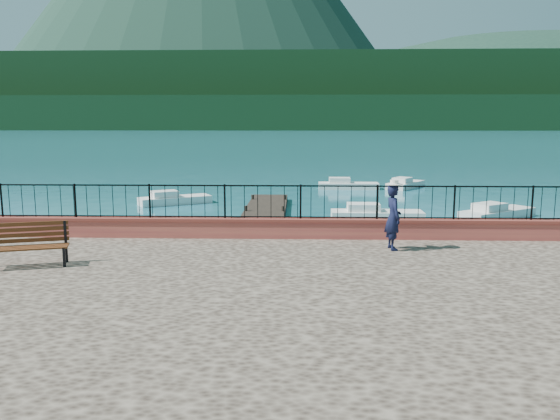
# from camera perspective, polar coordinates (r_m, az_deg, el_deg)

# --- Properties ---
(ground) EXTENTS (2000.00, 2000.00, 0.00)m
(ground) POSITION_cam_1_polar(r_m,az_deg,el_deg) (12.73, 3.54, -11.76)
(ground) COLOR #19596B
(ground) RESTS_ON ground
(parapet) EXTENTS (28.00, 0.46, 0.58)m
(parapet) POSITION_cam_1_polar(r_m,az_deg,el_deg) (15.89, 3.23, -1.92)
(parapet) COLOR #C35B46
(parapet) RESTS_ON promenade
(railing) EXTENTS (27.00, 0.05, 0.95)m
(railing) POSITION_cam_1_polar(r_m,az_deg,el_deg) (15.76, 3.26, 0.81)
(railing) COLOR black
(railing) RESTS_ON parapet
(dock) EXTENTS (2.00, 16.00, 0.30)m
(dock) POSITION_cam_1_polar(r_m,az_deg,el_deg) (24.34, -1.94, -1.21)
(dock) COLOR #2D231C
(dock) RESTS_ON ground
(far_forest) EXTENTS (900.00, 60.00, 18.00)m
(far_forest) POSITION_cam_1_polar(r_m,az_deg,el_deg) (311.92, 2.02, 10.04)
(far_forest) COLOR black
(far_forest) RESTS_ON ground
(foothills) EXTENTS (900.00, 120.00, 44.00)m
(foothills) POSITION_cam_1_polar(r_m,az_deg,el_deg) (372.30, 2.02, 11.90)
(foothills) COLOR black
(foothills) RESTS_ON ground
(companion_hill) EXTENTS (448.00, 384.00, 180.00)m
(companion_hill) POSITION_cam_1_polar(r_m,az_deg,el_deg) (612.89, 23.24, 8.06)
(companion_hill) COLOR #142D23
(companion_hill) RESTS_ON ground
(park_bench) EXTENTS (1.91, 1.09, 1.01)m
(park_bench) POSITION_cam_1_polar(r_m,az_deg,el_deg) (14.10, -24.87, -4.16)
(park_bench) COLOR black
(park_bench) RESTS_ON promenade
(person) EXTENTS (0.51, 0.69, 1.73)m
(person) POSITION_cam_1_polar(r_m,az_deg,el_deg) (14.66, 11.74, -0.74)
(person) COLOR black
(person) RESTS_ON promenade
(hat) EXTENTS (0.44, 0.44, 0.12)m
(hat) POSITION_cam_1_polar(r_m,az_deg,el_deg) (14.53, 11.86, 2.86)
(hat) COLOR white
(hat) RESTS_ON person
(boat_1) EXTENTS (4.26, 1.34, 0.80)m
(boat_1) POSITION_cam_1_polar(r_m,az_deg,el_deg) (25.92, 10.11, -0.15)
(boat_1) COLOR white
(boat_1) RESTS_ON ground
(boat_2) EXTENTS (4.15, 3.42, 0.80)m
(boat_2) POSITION_cam_1_polar(r_m,az_deg,el_deg) (27.97, 21.79, 0.01)
(boat_2) COLOR silver
(boat_2) RESTS_ON ground
(boat_3) EXTENTS (4.07, 3.05, 0.80)m
(boat_3) POSITION_cam_1_polar(r_m,az_deg,el_deg) (31.00, -10.91, 1.35)
(boat_3) COLOR silver
(boat_3) RESTS_ON ground
(boat_4) EXTENTS (4.09, 1.39, 0.80)m
(boat_4) POSITION_cam_1_polar(r_m,az_deg,el_deg) (37.61, 7.17, 2.81)
(boat_4) COLOR silver
(boat_4) RESTS_ON ground
(boat_5) EXTENTS (3.19, 3.78, 0.80)m
(boat_5) POSITION_cam_1_polar(r_m,az_deg,el_deg) (38.87, 13.00, 2.85)
(boat_5) COLOR silver
(boat_5) RESTS_ON ground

